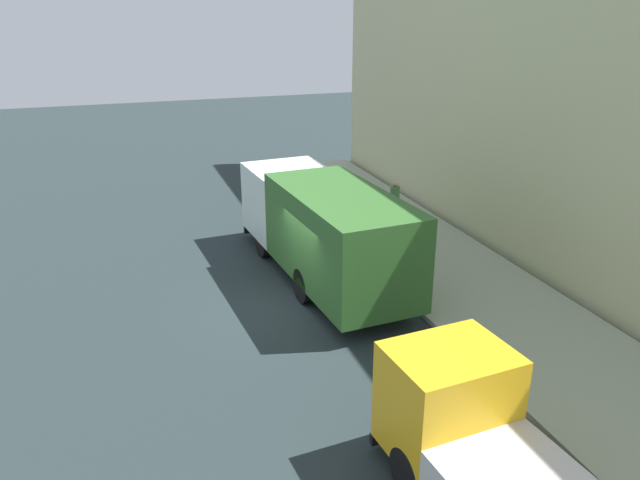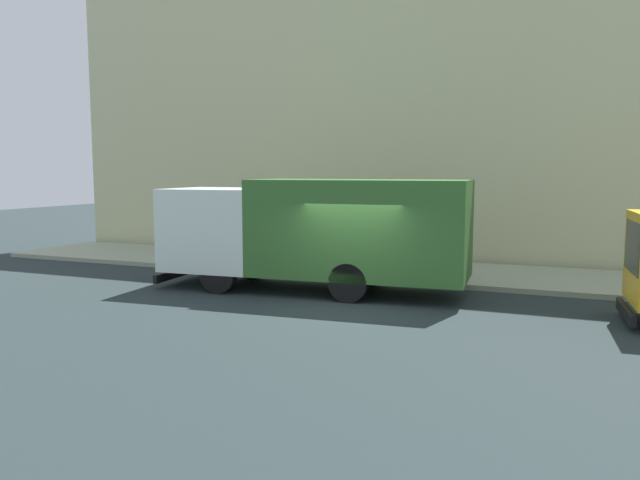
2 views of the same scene
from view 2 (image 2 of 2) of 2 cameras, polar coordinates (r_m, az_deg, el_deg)
ground at (r=15.44m, az=2.81°, el=-6.00°), size 80.00×80.00×0.00m
sidewalk at (r=20.30m, az=7.73°, el=-2.82°), size 4.36×30.00×0.15m
building_facade at (r=22.77m, az=9.71°, el=12.40°), size 0.50×30.00×11.44m
large_utility_truck at (r=16.90m, az=-0.48°, el=1.02°), size 3.14×8.70×3.09m
pedestrian_walking at (r=22.04m, az=-4.52°, el=0.48°), size 0.49×0.49×1.69m
traffic_cone_orange at (r=20.27m, az=-7.15°, el=-1.76°), size 0.42×0.42×0.60m
street_sign_post at (r=18.44m, az=5.64°, el=0.80°), size 0.44×0.08×2.30m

